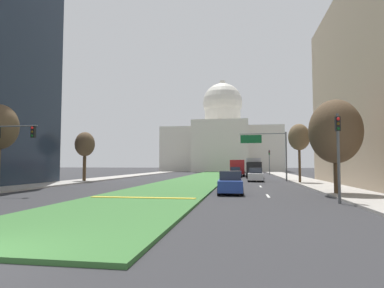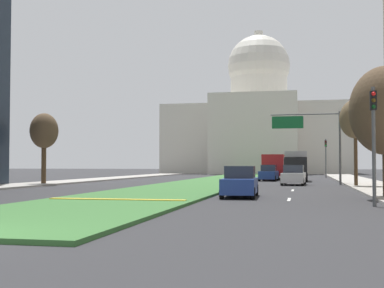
{
  "view_description": "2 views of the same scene",
  "coord_description": "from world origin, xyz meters",
  "px_view_note": "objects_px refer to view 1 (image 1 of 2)",
  "views": [
    {
      "loc": [
        6.23,
        -6.73,
        2.29
      ],
      "look_at": [
        -0.25,
        34.25,
        4.85
      ],
      "focal_mm": 29.99,
      "sensor_mm": 36.0,
      "label": 1
    },
    {
      "loc": [
        8.71,
        -10.84,
        1.84
      ],
      "look_at": [
        -2.46,
        41.58,
        3.9
      ],
      "focal_mm": 48.85,
      "sensor_mm": 36.0,
      "label": 2
    }
  ],
  "objects_px": {
    "traffic_light_far_right": "(269,159)",
    "city_bus": "(238,166)",
    "street_tree_right_mid": "(299,138)",
    "overhead_guide_sign": "(268,146)",
    "traffic_light_near_right": "(338,146)",
    "box_truck_delivery": "(253,167)",
    "sedan_midblock": "(256,175)",
    "capitol_building": "(223,142)",
    "traffic_light_near_left": "(8,143)",
    "sedan_distant": "(236,173)",
    "street_tree_right_near": "(335,132)",
    "street_tree_left_mid": "(85,145)",
    "sedan_lead_stopped": "(230,183)"
  },
  "relations": [
    {
      "from": "street_tree_left_mid",
      "to": "city_bus",
      "type": "bearing_deg",
      "value": 51.22
    },
    {
      "from": "sedan_lead_stopped",
      "to": "sedan_distant",
      "type": "bearing_deg",
      "value": 90.45
    },
    {
      "from": "traffic_light_far_right",
      "to": "sedan_midblock",
      "type": "xyz_separation_m",
      "value": [
        -3.83,
        -25.8,
        -2.49
      ]
    },
    {
      "from": "street_tree_right_mid",
      "to": "sedan_midblock",
      "type": "bearing_deg",
      "value": 142.28
    },
    {
      "from": "city_bus",
      "to": "traffic_light_near_left",
      "type": "bearing_deg",
      "value": -111.73
    },
    {
      "from": "street_tree_left_mid",
      "to": "sedan_lead_stopped",
      "type": "distance_m",
      "value": 23.41
    },
    {
      "from": "traffic_light_near_right",
      "to": "traffic_light_far_right",
      "type": "bearing_deg",
      "value": 90.0
    },
    {
      "from": "traffic_light_near_right",
      "to": "street_tree_right_near",
      "type": "xyz_separation_m",
      "value": [
        1.27,
        5.2,
        1.33
      ]
    },
    {
      "from": "sedan_midblock",
      "to": "overhead_guide_sign",
      "type": "bearing_deg",
      "value": 31.17
    },
    {
      "from": "capitol_building",
      "to": "traffic_light_far_right",
      "type": "relative_size",
      "value": 6.82
    },
    {
      "from": "overhead_guide_sign",
      "to": "street_tree_right_mid",
      "type": "bearing_deg",
      "value": -56.37
    },
    {
      "from": "capitol_building",
      "to": "sedan_lead_stopped",
      "type": "xyz_separation_m",
      "value": [
        5.27,
        -76.27,
        -8.47
      ]
    },
    {
      "from": "sedan_midblock",
      "to": "sedan_distant",
      "type": "height_order",
      "value": "sedan_midblock"
    },
    {
      "from": "sedan_midblock",
      "to": "box_truck_delivery",
      "type": "bearing_deg",
      "value": 89.66
    },
    {
      "from": "sedan_lead_stopped",
      "to": "capitol_building",
      "type": "bearing_deg",
      "value": 93.95
    },
    {
      "from": "capitol_building",
      "to": "sedan_distant",
      "type": "height_order",
      "value": "capitol_building"
    },
    {
      "from": "capitol_building",
      "to": "street_tree_right_near",
      "type": "relative_size",
      "value": 5.05
    },
    {
      "from": "overhead_guide_sign",
      "to": "box_truck_delivery",
      "type": "xyz_separation_m",
      "value": [
        -1.63,
        9.48,
        -3.0
      ]
    },
    {
      "from": "traffic_light_near_left",
      "to": "sedan_midblock",
      "type": "height_order",
      "value": "traffic_light_near_left"
    },
    {
      "from": "traffic_light_near_left",
      "to": "street_tree_left_mid",
      "type": "distance_m",
      "value": 17.21
    },
    {
      "from": "street_tree_right_near",
      "to": "street_tree_right_mid",
      "type": "bearing_deg",
      "value": 90.85
    },
    {
      "from": "street_tree_left_mid",
      "to": "box_truck_delivery",
      "type": "height_order",
      "value": "street_tree_left_mid"
    },
    {
      "from": "overhead_guide_sign",
      "to": "city_bus",
      "type": "distance_m",
      "value": 18.72
    },
    {
      "from": "traffic_light_far_right",
      "to": "sedan_distant",
      "type": "bearing_deg",
      "value": -113.76
    },
    {
      "from": "street_tree_right_mid",
      "to": "overhead_guide_sign",
      "type": "bearing_deg",
      "value": 123.63
    },
    {
      "from": "traffic_light_near_left",
      "to": "sedan_midblock",
      "type": "bearing_deg",
      "value": 48.88
    },
    {
      "from": "traffic_light_near_right",
      "to": "box_truck_delivery",
      "type": "bearing_deg",
      "value": 96.41
    },
    {
      "from": "overhead_guide_sign",
      "to": "street_tree_left_mid",
      "type": "bearing_deg",
      "value": -166.56
    },
    {
      "from": "traffic_light_near_left",
      "to": "street_tree_right_mid",
      "type": "bearing_deg",
      "value": 36.83
    },
    {
      "from": "street_tree_right_mid",
      "to": "sedan_midblock",
      "type": "xyz_separation_m",
      "value": [
        -4.89,
        3.78,
        -4.52
      ]
    },
    {
      "from": "traffic_light_near_left",
      "to": "street_tree_right_mid",
      "type": "distance_m",
      "value": 29.58
    },
    {
      "from": "traffic_light_far_right",
      "to": "city_bus",
      "type": "distance_m",
      "value": 9.49
    },
    {
      "from": "box_truck_delivery",
      "to": "street_tree_left_mid",
      "type": "bearing_deg",
      "value": -145.16
    },
    {
      "from": "traffic_light_near_left",
      "to": "traffic_light_near_right",
      "type": "bearing_deg",
      "value": -3.84
    },
    {
      "from": "sedan_distant",
      "to": "street_tree_right_mid",
      "type": "bearing_deg",
      "value": -61.82
    },
    {
      "from": "box_truck_delivery",
      "to": "city_bus",
      "type": "relative_size",
      "value": 0.58
    },
    {
      "from": "capitol_building",
      "to": "city_bus",
      "type": "distance_m",
      "value": 40.54
    },
    {
      "from": "street_tree_right_near",
      "to": "sedan_distant",
      "type": "bearing_deg",
      "value": 105.59
    },
    {
      "from": "traffic_light_near_right",
      "to": "city_bus",
      "type": "bearing_deg",
      "value": 98.72
    },
    {
      "from": "overhead_guide_sign",
      "to": "sedan_lead_stopped",
      "type": "bearing_deg",
      "value": -102.91
    },
    {
      "from": "street_tree_left_mid",
      "to": "sedan_lead_stopped",
      "type": "xyz_separation_m",
      "value": [
        18.9,
        -13.26,
        -3.87
      ]
    },
    {
      "from": "street_tree_right_near",
      "to": "city_bus",
      "type": "relative_size",
      "value": 0.64
    },
    {
      "from": "capitol_building",
      "to": "box_truck_delivery",
      "type": "bearing_deg",
      "value": -80.6
    },
    {
      "from": "sedan_distant",
      "to": "traffic_light_near_left",
      "type": "bearing_deg",
      "value": -116.35
    },
    {
      "from": "traffic_light_near_left",
      "to": "sedan_distant",
      "type": "height_order",
      "value": "traffic_light_near_left"
    },
    {
      "from": "traffic_light_near_left",
      "to": "sedan_midblock",
      "type": "distance_m",
      "value": 28.68
    },
    {
      "from": "overhead_guide_sign",
      "to": "city_bus",
      "type": "xyz_separation_m",
      "value": [
        -4.31,
        17.98,
        -2.9
      ]
    },
    {
      "from": "sedan_midblock",
      "to": "city_bus",
      "type": "relative_size",
      "value": 0.42
    },
    {
      "from": "sedan_lead_stopped",
      "to": "city_bus",
      "type": "height_order",
      "value": "city_bus"
    },
    {
      "from": "capitol_building",
      "to": "box_truck_delivery",
      "type": "height_order",
      "value": "capitol_building"
    }
  ]
}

